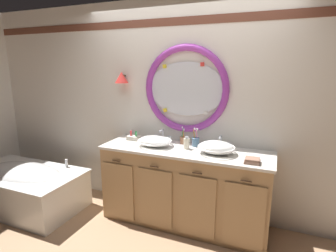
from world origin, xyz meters
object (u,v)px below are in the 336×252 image
at_px(toiletry_basket, 134,138).
at_px(bathtub, 24,185).
at_px(toothbrush_holder_right, 196,141).
at_px(sink_basin_left, 155,141).
at_px(sink_basin_right, 216,147).
at_px(folded_hand_towel, 252,161).
at_px(toothbrush_holder_left, 183,139).
at_px(soap_dispenser, 186,143).

bearing_deg(toiletry_basket, bathtub, -157.01).
bearing_deg(toothbrush_holder_right, toiletry_basket, -177.25).
relative_size(bathtub, sink_basin_left, 3.82).
xyz_separation_m(bathtub, toiletry_basket, (1.34, 0.57, 0.64)).
distance_m(sink_basin_right, folded_hand_towel, 0.41).
distance_m(bathtub, toiletry_basket, 1.59).
relative_size(sink_basin_right, folded_hand_towel, 2.74).
distance_m(sink_basin_left, toothbrush_holder_right, 0.48).
distance_m(bathtub, toothbrush_holder_right, 2.32).
height_order(sink_basin_right, toothbrush_holder_left, toothbrush_holder_left).
distance_m(sink_basin_right, toothbrush_holder_left, 0.50).
bearing_deg(soap_dispenser, sink_basin_right, -6.54).
bearing_deg(soap_dispenser, toothbrush_holder_left, 120.69).
distance_m(sink_basin_left, soap_dispenser, 0.38).
distance_m(toothbrush_holder_left, soap_dispenser, 0.21).
bearing_deg(sink_basin_left, bathtub, -165.79).
xyz_separation_m(sink_basin_right, folded_hand_towel, (0.38, -0.14, -0.05)).
distance_m(sink_basin_left, sink_basin_right, 0.72).
relative_size(toothbrush_holder_left, toothbrush_holder_right, 0.97).
bearing_deg(toothbrush_holder_left, sink_basin_right, -25.64).
xyz_separation_m(soap_dispenser, folded_hand_towel, (0.73, -0.18, -0.04)).
height_order(toothbrush_holder_left, toothbrush_holder_right, toothbrush_holder_right).
bearing_deg(soap_dispenser, toothbrush_holder_right, 64.19).
height_order(sink_basin_left, folded_hand_towel, sink_basin_left).
xyz_separation_m(bathtub, soap_dispenser, (2.07, 0.47, 0.68)).
height_order(bathtub, sink_basin_right, sink_basin_right).
relative_size(bathtub, toothbrush_holder_left, 7.23).
bearing_deg(sink_basin_right, soap_dispenser, 173.46).
relative_size(bathtub, folded_hand_towel, 10.59).
bearing_deg(toiletry_basket, folded_hand_towel, -10.90).
relative_size(bathtub, toiletry_basket, 9.61).
bearing_deg(bathtub, toothbrush_holder_right, 15.81).
relative_size(toothbrush_holder_left, folded_hand_towel, 1.46).
bearing_deg(toothbrush_holder_right, soap_dispenser, -115.81).
xyz_separation_m(sink_basin_left, sink_basin_right, (0.72, 0.00, 0.01)).
bearing_deg(folded_hand_towel, toothbrush_holder_right, 154.20).
height_order(toothbrush_holder_left, soap_dispenser, toothbrush_holder_left).
bearing_deg(toothbrush_holder_left, soap_dispenser, -59.31).
bearing_deg(soap_dispenser, folded_hand_towel, -14.15).
bearing_deg(toothbrush_holder_right, sink_basin_left, -158.31).
xyz_separation_m(bathtub, toothbrush_holder_left, (1.96, 0.65, 0.66)).
bearing_deg(sink_basin_left, toiletry_basket, 158.92).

